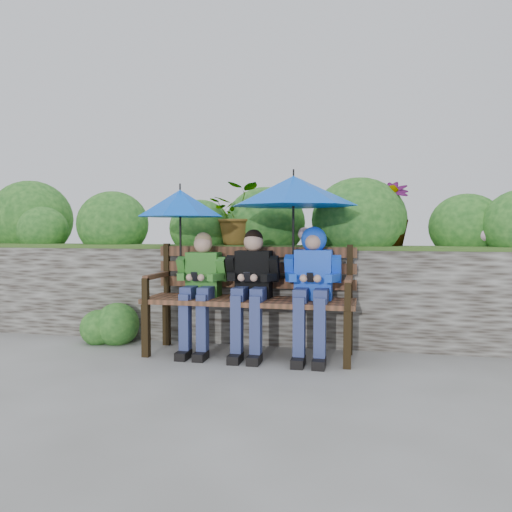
% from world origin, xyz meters
% --- Properties ---
extents(ground, '(60.00, 60.00, 0.00)m').
position_xyz_m(ground, '(0.00, 0.00, 0.00)').
color(ground, slate).
rests_on(ground, ground).
extents(garden_backdrop, '(8.00, 2.84, 1.86)m').
position_xyz_m(garden_backdrop, '(-0.01, 1.59, 0.65)').
color(garden_backdrop, '#312A24').
rests_on(garden_backdrop, ground).
extents(park_bench, '(1.99, 0.58, 1.05)m').
position_xyz_m(park_bench, '(-0.08, 0.23, 0.60)').
color(park_bench, black).
rests_on(park_bench, ground).
extents(boy_left, '(0.48, 0.55, 1.17)m').
position_xyz_m(boy_left, '(-0.55, 0.13, 0.67)').
color(boy_left, '#1B641B').
rests_on(boy_left, ground).
extents(boy_middle, '(0.50, 0.58, 1.20)m').
position_xyz_m(boy_middle, '(-0.05, 0.13, 0.69)').
color(boy_middle, black).
rests_on(boy_middle, ground).
extents(boy_right, '(0.51, 0.62, 1.22)m').
position_xyz_m(boy_right, '(0.52, 0.14, 0.74)').
color(boy_right, '#003EDC').
rests_on(boy_right, ground).
extents(umbrella_left, '(0.86, 0.86, 0.88)m').
position_xyz_m(umbrella_left, '(-0.78, 0.19, 1.45)').
color(umbrella_left, blue).
rests_on(umbrella_left, ground).
extents(umbrella_right, '(1.19, 1.19, 0.97)m').
position_xyz_m(umbrella_right, '(0.33, 0.20, 1.55)').
color(umbrella_right, blue).
rests_on(umbrella_right, ground).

